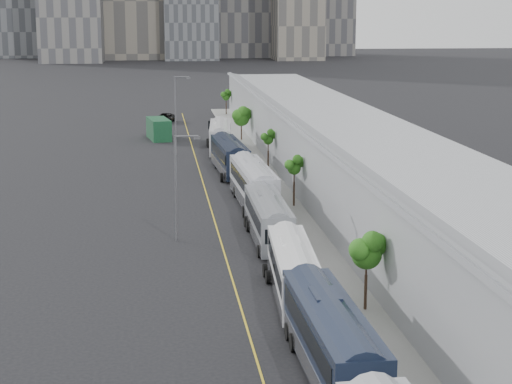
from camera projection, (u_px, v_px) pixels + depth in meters
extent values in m
cube|color=gray|center=(332.00, 215.00, 75.60)|extent=(10.00, 170.00, 0.12)
cube|color=gold|center=(214.00, 219.00, 74.39)|extent=(0.12, 160.00, 0.02)
cube|color=gray|center=(377.00, 177.00, 75.38)|extent=(12.00, 160.00, 6.80)
cube|color=gray|center=(378.00, 149.00, 74.87)|extent=(12.45, 160.40, 2.57)
cube|color=gray|center=(312.00, 138.00, 73.95)|extent=(0.30, 160.00, 0.40)
cube|color=#161E32|center=(331.00, 339.00, 41.85)|extent=(2.85, 13.19, 3.19)
cube|color=black|center=(332.00, 330.00, 41.54)|extent=(2.88, 11.61, 1.08)
cube|color=silver|center=(330.00, 359.00, 42.06)|extent=(2.89, 12.93, 1.02)
cube|color=#161E32|center=(325.00, 295.00, 42.97)|extent=(1.35, 2.25, 0.30)
cube|color=white|center=(293.00, 271.00, 53.47)|extent=(3.15, 12.11, 2.90)
cube|color=black|center=(294.00, 264.00, 53.18)|extent=(3.12, 10.68, 0.99)
cube|color=silver|center=(293.00, 285.00, 53.66)|extent=(3.18, 11.87, 0.93)
cube|color=white|center=(290.00, 241.00, 54.49)|extent=(1.32, 2.10, 0.28)
cube|color=gray|center=(268.00, 218.00, 66.80)|extent=(2.59, 12.43, 3.01)
cube|color=black|center=(268.00, 212.00, 66.51)|extent=(2.64, 10.94, 1.02)
cube|color=silver|center=(268.00, 230.00, 67.00)|extent=(2.63, 12.18, 0.96)
cube|color=gray|center=(266.00, 194.00, 67.86)|extent=(1.26, 2.11, 0.29)
cube|color=silver|center=(253.00, 184.00, 79.39)|extent=(3.17, 13.76, 3.31)
cube|color=black|center=(254.00, 178.00, 79.06)|extent=(3.18, 12.12, 1.13)
cube|color=silver|center=(253.00, 195.00, 79.60)|extent=(3.20, 13.48, 1.06)
cube|color=silver|center=(251.00, 162.00, 80.54)|extent=(1.44, 2.36, 0.32)
cube|color=black|center=(230.00, 156.00, 94.90)|extent=(3.34, 13.22, 3.17)
cube|color=black|center=(230.00, 152.00, 94.59)|extent=(3.31, 11.65, 1.08)
cube|color=silver|center=(230.00, 165.00, 95.11)|extent=(3.36, 12.96, 1.02)
cube|color=black|center=(229.00, 139.00, 96.01)|extent=(1.43, 2.28, 0.30)
cube|color=silver|center=(220.00, 137.00, 110.00)|extent=(3.69, 13.20, 3.16)
cube|color=black|center=(220.00, 133.00, 109.69)|extent=(3.62, 11.65, 1.07)
cube|color=silver|center=(220.00, 144.00, 110.21)|extent=(3.71, 12.95, 1.01)
cube|color=silver|center=(219.00, 122.00, 111.11)|extent=(1.48, 2.31, 0.30)
cylinder|color=black|center=(366.00, 280.00, 51.09)|extent=(0.18, 0.18, 3.88)
sphere|color=#1D6316|center=(367.00, 250.00, 50.70)|extent=(1.83, 1.83, 1.83)
cylinder|color=black|center=(294.00, 186.00, 78.62)|extent=(0.18, 0.18, 3.98)
sphere|color=#1D6316|center=(294.00, 166.00, 78.24)|extent=(1.25, 1.25, 1.25)
cylinder|color=black|center=(268.00, 154.00, 96.43)|extent=(0.18, 0.18, 3.92)
sphere|color=#1D6316|center=(268.00, 138.00, 96.06)|extent=(1.14, 1.14, 1.14)
cylinder|color=black|center=(241.00, 128.00, 119.57)|extent=(0.18, 0.18, 3.48)
sphere|color=#1D6316|center=(241.00, 115.00, 119.20)|extent=(2.32, 2.32, 2.32)
cylinder|color=black|center=(226.00, 105.00, 149.48)|extent=(0.18, 0.18, 3.49)
sphere|color=#1D6316|center=(226.00, 95.00, 149.14)|extent=(1.36, 1.36, 1.36)
cylinder|color=#59595E|center=(176.00, 189.00, 66.40)|extent=(0.18, 0.18, 8.40)
cylinder|color=#59595E|center=(187.00, 136.00, 65.66)|extent=(1.80, 0.14, 0.14)
cube|color=#59595E|center=(197.00, 138.00, 65.79)|extent=(0.50, 0.22, 0.18)
cylinder|color=#59595E|center=(175.00, 116.00, 106.81)|extent=(0.18, 0.18, 9.87)
cylinder|color=#59595E|center=(182.00, 77.00, 105.92)|extent=(1.80, 0.14, 0.14)
cube|color=#59595E|center=(188.00, 78.00, 106.04)|extent=(0.50, 0.22, 0.18)
cube|color=#133F24|center=(159.00, 129.00, 120.69)|extent=(3.60, 6.93, 2.93)
imported|color=black|center=(165.00, 118.00, 139.20)|extent=(3.71, 5.84, 1.50)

